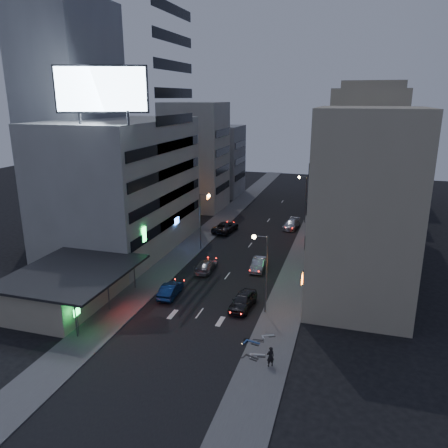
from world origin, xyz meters
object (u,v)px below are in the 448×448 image
at_px(parked_car_right_mid, 259,264).
at_px(road_car_blue, 171,290).
at_px(scooter_silver_b, 274,329).
at_px(scooter_silver_a, 266,348).
at_px(scooter_black_b, 264,335).
at_px(parked_car_right_near, 243,301).
at_px(scooter_black_a, 259,353).
at_px(parked_car_left, 226,227).
at_px(person, 270,357).
at_px(parked_car_right_far, 291,224).
at_px(scooter_blue, 261,337).
at_px(road_car_silver, 206,266).

distance_m(parked_car_right_mid, road_car_blue, 12.71).
bearing_deg(scooter_silver_b, scooter_silver_a, 154.74).
bearing_deg(road_car_blue, scooter_black_b, 149.28).
height_order(parked_car_right_near, scooter_black_a, parked_car_right_near).
bearing_deg(parked_car_left, road_car_blue, 99.58).
relative_size(parked_car_right_near, parked_car_left, 0.82).
height_order(person, scooter_black_a, person).
bearing_deg(scooter_black_b, parked_car_right_far, -2.99).
distance_m(scooter_black_a, scooter_silver_a, 0.87).
bearing_deg(parked_car_right_far, parked_car_right_near, -84.89).
distance_m(parked_car_right_mid, scooter_silver_a, 19.05).
bearing_deg(scooter_blue, parked_car_right_near, 39.92).
bearing_deg(scooter_blue, parked_car_right_mid, 25.76).
bearing_deg(parked_car_right_mid, road_car_blue, -128.55).
relative_size(parked_car_right_mid, scooter_blue, 2.17).
distance_m(parked_car_right_mid, scooter_black_a, 19.73).
distance_m(scooter_black_a, scooter_black_b, 3.01).
bearing_deg(parked_car_right_far, scooter_silver_a, -78.64).
bearing_deg(parked_car_right_near, parked_car_right_far, 93.40).
bearing_deg(scooter_black_a, road_car_silver, 50.17).
relative_size(scooter_silver_a, scooter_silver_b, 1.13).
relative_size(road_car_blue, person, 2.60).
relative_size(parked_car_right_near, road_car_blue, 1.08).
xyz_separation_m(parked_car_right_near, scooter_blue, (3.21, -6.27, -0.08)).
xyz_separation_m(scooter_black_a, scooter_silver_b, (0.48, 4.18, -0.05)).
distance_m(parked_car_right_near, parked_car_right_far, 29.79).
bearing_deg(parked_car_right_mid, parked_car_right_far, 84.04).
xyz_separation_m(parked_car_left, scooter_silver_b, (13.30, -29.32, -0.17)).
bearing_deg(scooter_silver_b, scooter_black_a, 150.33).
xyz_separation_m(scooter_blue, scooter_black_b, (0.17, 0.65, -0.12)).
xyz_separation_m(road_car_silver, scooter_black_b, (10.27, -14.00, -0.07)).
distance_m(parked_car_right_mid, road_car_silver, 6.62).
distance_m(parked_car_right_mid, person, 20.69).
height_order(scooter_silver_a, scooter_silver_b, scooter_silver_a).
bearing_deg(scooter_silver_a, road_car_blue, 45.94).
relative_size(road_car_silver, scooter_black_b, 2.90).
relative_size(parked_car_left, person, 3.42).
height_order(parked_car_right_far, scooter_silver_a, parked_car_right_far).
xyz_separation_m(parked_car_right_near, person, (4.64, -9.35, 0.16)).
bearing_deg(parked_car_right_far, road_car_silver, -103.04).
xyz_separation_m(parked_car_right_far, scooter_black_a, (2.95, -38.41, -0.03)).
distance_m(person, scooter_black_b, 3.95).
bearing_deg(road_car_silver, scooter_blue, 123.60).
xyz_separation_m(parked_car_right_near, scooter_silver_b, (4.08, -4.45, -0.18)).
height_order(parked_car_right_mid, parked_car_left, parked_car_left).
bearing_deg(person, scooter_silver_b, -117.29).
bearing_deg(road_car_blue, scooter_blue, 146.47).
height_order(parked_car_left, person, person).
height_order(parked_car_right_far, scooter_black_b, parked_car_right_far).
xyz_separation_m(parked_car_right_mid, scooter_silver_a, (4.62, -18.48, -0.02)).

